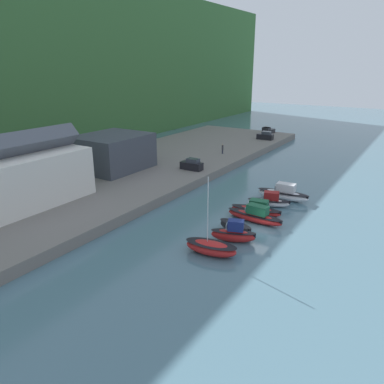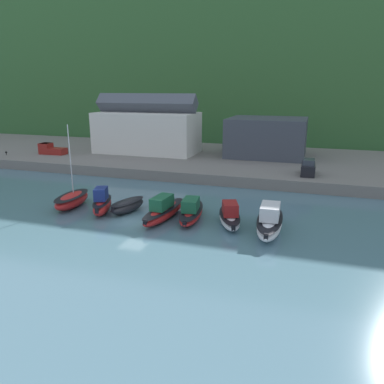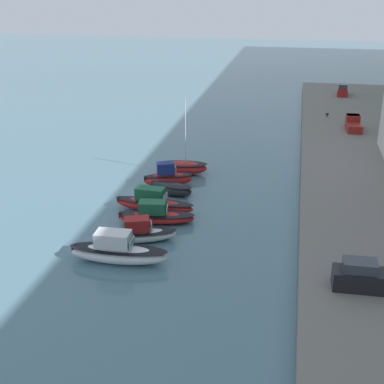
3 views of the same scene
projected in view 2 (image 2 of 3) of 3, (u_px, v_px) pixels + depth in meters
The scene contains 15 objects.
ground_plane at pixel (133, 221), 37.10m from camera, with size 320.00×320.00×0.00m, color slate.
hillside_backdrop at pixel (263, 61), 109.69m from camera, with size 240.00×61.57×40.41m.
quay_promenade at pixel (213, 160), 64.77m from camera, with size 128.25×28.92×1.47m.
harbor_clubhouse at pixel (147, 130), 66.77m from camera, with size 18.29×8.57×10.39m.
yacht_club_building at pixel (267, 137), 63.73m from camera, with size 12.83×11.05×6.41m.
moored_boat_0 at pixel (72, 200), 41.40m from camera, with size 3.16×6.35×9.04m.
moored_boat_1 at pixel (102, 203), 39.43m from camera, with size 3.40×5.68×2.79m.
moored_boat_2 at pixel (128, 206), 39.68m from camera, with size 2.91×5.10×1.38m.
moored_boat_3 at pixel (163, 210), 37.60m from camera, with size 2.56×8.32×2.45m.
moored_boat_4 at pixel (191, 211), 37.65m from camera, with size 3.04×7.56×2.18m.
moored_boat_5 at pixel (230, 216), 36.12m from camera, with size 3.90×6.65×2.27m.
moored_boat_6 at pixel (270, 221), 34.21m from camera, with size 2.60×8.29×2.70m.
parked_car_2 at pixel (308, 168), 50.25m from camera, with size 1.88×4.23×2.16m.
pickup_truck_0 at pixel (51, 149), 65.99m from camera, with size 4.79×2.13×1.90m.
dog_on_quay at pixel (6, 152), 65.03m from camera, with size 0.84×0.68×0.68m.
Camera 2 is at (16.48, -31.37, 12.80)m, focal length 35.00 mm.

